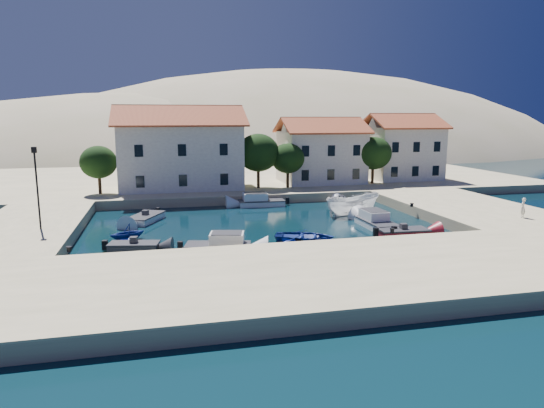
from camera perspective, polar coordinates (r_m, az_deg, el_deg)
The scene contains 23 objects.
ground at distance 33.49m, azimuth 2.15°, elevation -6.10°, with size 400.00×400.00×0.00m, color black.
quay_south at distance 27.87m, azimuth 5.45°, elevation -8.48°, with size 52.00×12.00×1.00m, color tan.
quay_east at distance 51.01m, azimuth 21.79°, elevation -0.57°, with size 11.00×20.00×1.00m, color tan.
quay_west at distance 43.23m, azimuth -26.89°, elevation -2.79°, with size 8.00×20.00×1.00m, color tan.
quay_north at distance 70.35m, azimuth -4.46°, elevation 2.93°, with size 80.00×36.00×1.00m, color tan.
hills at distance 160.72m, azimuth -2.43°, elevation -1.55°, with size 254.00×176.00×99.00m.
building_left at distance 59.14m, azimuth -10.76°, elevation 6.69°, with size 14.70×9.45×9.70m.
building_mid at distance 63.54m, azimuth 5.75°, elevation 6.41°, with size 10.50×8.40×8.30m.
building_right at distance 69.23m, azimuth 14.99°, elevation 6.63°, with size 9.45×8.40×8.80m.
trees at distance 58.11m, azimuth -0.15°, elevation 5.72°, with size 37.30×5.30×6.45m.
lamppost at distance 40.27m, azimuth -25.96°, elevation 2.55°, with size 0.35×0.25×6.22m.
bollards at distance 37.57m, azimuth 4.73°, elevation -2.51°, with size 29.36×9.56×0.30m.
motorboat_grey_sw at distance 35.86m, azimuth -15.92°, elevation -4.90°, with size 3.72×2.20×1.25m.
cabin_cruiser_south at distance 34.34m, azimuth -6.36°, elevation -4.92°, with size 4.85×2.89×1.60m.
rowboat_south at distance 37.51m, azimuth 3.86°, elevation -4.33°, with size 3.24×4.54×0.94m, color navy.
motorboat_red_se at distance 40.05m, azimuth 15.18°, elevation -3.29°, with size 4.06×1.98×1.25m.
cabin_cruiser_east at distance 42.58m, azimuth 12.28°, elevation -2.12°, with size 2.15×5.18×1.60m.
boat_east at distance 47.66m, azimuth 9.44°, elevation -1.30°, with size 2.20×5.86×2.26m, color white.
motorboat_white_ne at distance 52.94m, azimuth 8.11°, elevation 0.22°, with size 2.12×3.68×1.25m.
rowboat_west at distance 39.27m, azimuth -16.63°, elevation -4.08°, with size 2.33×2.70×1.42m, color navy.
motorboat_white_west at distance 45.62m, azimuth -14.65°, elevation -1.64°, with size 3.69×4.90×1.25m.
cabin_cruiser_north at distance 51.86m, azimuth -1.26°, elevation 0.31°, with size 4.96×2.25×1.60m.
pedestrian at distance 46.02m, azimuth 27.41°, elevation -0.39°, with size 0.62×0.41×1.70m, color silver.
Camera 1 is at (-8.54, -30.98, 9.42)m, focal length 32.00 mm.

